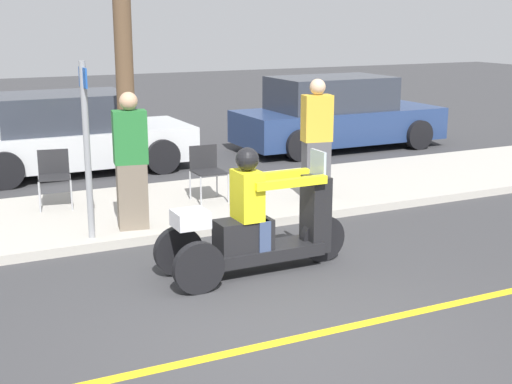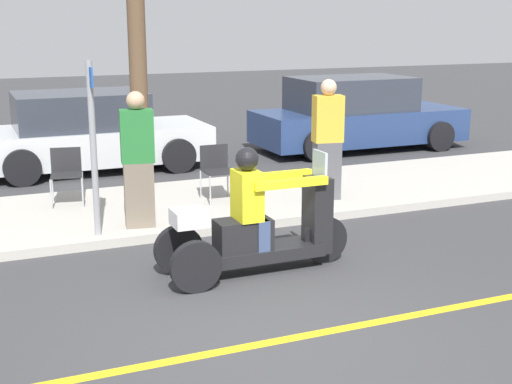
{
  "view_description": "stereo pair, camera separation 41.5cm",
  "coord_description": "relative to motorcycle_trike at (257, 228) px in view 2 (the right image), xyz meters",
  "views": [
    {
      "loc": [
        -2.88,
        -5.16,
        2.84
      ],
      "look_at": [
        0.48,
        1.71,
        0.94
      ],
      "focal_mm": 50.0,
      "sensor_mm": 36.0,
      "label": 1
    },
    {
      "loc": [
        -2.5,
        -5.34,
        2.84
      ],
      "look_at": [
        0.48,
        1.71,
        0.94
      ],
      "focal_mm": 50.0,
      "sensor_mm": 36.0,
      "label": 2
    }
  ],
  "objects": [
    {
      "name": "lane_stripe",
      "position": [
        -0.01,
        -1.71,
        -0.52
      ],
      "size": [
        24.0,
        0.12,
        0.01
      ],
      "color": "gold",
      "rests_on": "ground"
    },
    {
      "name": "ground_plane",
      "position": [
        -0.48,
        -1.71,
        -0.52
      ],
      "size": [
        60.0,
        60.0,
        0.0
      ],
      "primitive_type": "plane",
      "color": "#38383A"
    },
    {
      "name": "folding_chair_curbside",
      "position": [
        -1.57,
        3.51,
        0.1
      ],
      "size": [
        0.53,
        0.53,
        0.82
      ],
      "color": "#A5A8AD",
      "rests_on": "sidewalk_strip"
    },
    {
      "name": "parked_car_lot_center",
      "position": [
        5.0,
        6.25,
        0.22
      ],
      "size": [
        4.56,
        1.99,
        1.57
      ],
      "color": "navy",
      "rests_on": "ground"
    },
    {
      "name": "motorcycle_trike",
      "position": [
        0.0,
        0.0,
        0.0
      ],
      "size": [
        2.25,
        0.72,
        1.45
      ],
      "color": "black",
      "rests_on": "ground"
    },
    {
      "name": "parked_car_lot_far",
      "position": [
        -0.72,
        6.38,
        0.17
      ],
      "size": [
        4.27,
        2.06,
        1.46
      ],
      "color": "silver",
      "rests_on": "ground"
    },
    {
      "name": "street_sign",
      "position": [
        -1.46,
        1.74,
        0.8
      ],
      "size": [
        0.08,
        0.36,
        2.2
      ],
      "color": "gray",
      "rests_on": "sidewalk_strip"
    },
    {
      "name": "spectator_near_curb",
      "position": [
        -0.87,
        1.91,
        0.46
      ],
      "size": [
        0.46,
        0.32,
        1.79
      ],
      "color": "#726656",
      "rests_on": "sidewalk_strip"
    },
    {
      "name": "spectator_far_back",
      "position": [
        2.11,
        2.25,
        0.47
      ],
      "size": [
        0.47,
        0.33,
        1.81
      ],
      "color": "#515156",
      "rests_on": "sidewalk_strip"
    },
    {
      "name": "sidewalk_strip",
      "position": [
        -0.48,
        2.89,
        -0.46
      ],
      "size": [
        28.0,
        2.8,
        0.12
      ],
      "color": "#B2ADA3",
      "rests_on": "ground"
    },
    {
      "name": "tree_trunk",
      "position": [
        -0.29,
        4.08,
        1.15
      ],
      "size": [
        0.28,
        0.28,
        3.11
      ],
      "color": "brown",
      "rests_on": "sidewalk_strip"
    },
    {
      "name": "folding_chair_set_back",
      "position": [
        0.56,
        2.87,
        0.1
      ],
      "size": [
        0.46,
        0.46,
        0.82
      ],
      "color": "#A5A8AD",
      "rests_on": "sidewalk_strip"
    }
  ]
}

